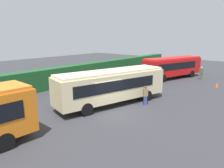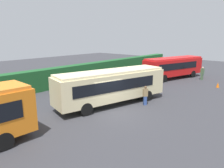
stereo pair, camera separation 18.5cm
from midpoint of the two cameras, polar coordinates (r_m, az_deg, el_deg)
ground_plane at (r=16.60m, az=1.28°, el=-7.85°), size 84.53×84.53×0.00m
bus_cream at (r=18.18m, az=0.30°, el=-0.22°), size 10.51×4.93×3.01m
bus_red at (r=30.69m, az=16.56°, el=4.63°), size 9.87×4.90×2.96m
person_left at (r=18.40m, az=9.31°, el=-2.96°), size 0.48×0.46×1.71m
person_center at (r=31.18m, az=23.48°, el=2.77°), size 0.34×0.48×1.79m
hedge_row at (r=24.21m, az=-18.66°, el=0.98°), size 54.26×1.32×2.30m
traffic_cone at (r=27.42m, az=26.99°, el=-0.24°), size 0.36×0.36×0.60m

